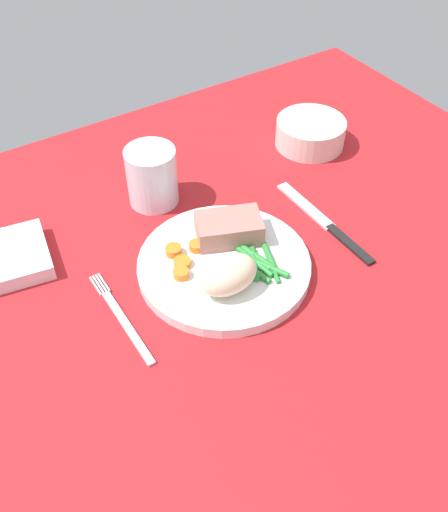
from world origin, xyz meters
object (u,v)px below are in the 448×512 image
Objects in this scene: fork at (121,318)px; napkin at (8,258)px; water_glass at (152,180)px; salad_bowl at (310,131)px; meat_portion at (229,228)px; dinner_plate at (224,266)px; knife at (326,223)px.

napkin is (-8.69, 16.75, 0.90)cm from fork.
water_glass reaches higher than napkin.
water_glass is 0.83× the size of napkin.
salad_bowl is 1.09× the size of napkin.
meat_portion is 0.83× the size of napkin.
dinner_plate is 5.37cm from meat_portion.
water_glass reaches higher than salad_bowl.
salad_bowl is (29.17, -0.96, -1.26)cm from water_glass.
meat_portion is 1.00× the size of water_glass.
meat_portion reaches higher than napkin.
salad_bowl is (25.06, 13.58, -0.70)cm from meat_portion.
meat_portion is 19.00cm from fork.
knife is 26.29cm from water_glass.
water_glass is 0.76× the size of salad_bowl.
dinner_plate is at bearing 4.49° from fork.
dinner_plate is 2.61× the size of meat_portion.
dinner_plate is at bearing -148.57° from salad_bowl.
fork is 23.57cm from water_glass.
water_glass is 23.15cm from napkin.
fork is at bearing -177.65° from knife.
water_glass is at bearing 4.19° from napkin.
salad_bowl reaches higher than napkin.
meat_portion is (3.12, 3.64, 2.42)cm from dinner_plate.
dinner_plate reaches higher than knife.
knife is at bearing -15.37° from meat_portion.
salad_bowl is at bearing 25.45° from fork.
meat_portion is at bearing -74.23° from water_glass.
napkin is (-23.93, 16.50, 0.30)cm from dinner_plate.
salad_bowl is at bearing 28.45° from meat_portion.
fork is at bearing -179.03° from dinner_plate.
knife is 44.59cm from napkin.
meat_portion reaches higher than salad_bowl.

